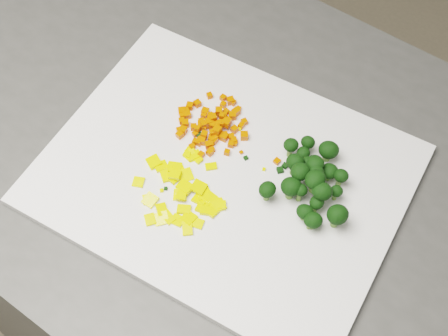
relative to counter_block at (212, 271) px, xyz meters
The scene contains 163 objects.
counter_block is the anchor object (origin of this frame).
cutting_board 0.46m from the counter_block, 34.74° to the right, with size 0.44×0.34×0.01m, color white.
carrot_pile 0.48m from the counter_block, 97.82° to the left, with size 0.10×0.10×0.03m, color #D24402, non-canonical shape.
pepper_pile 0.48m from the counter_block, 77.56° to the right, with size 0.11×0.11×0.02m, color yellow, non-canonical shape.
broccoli_pile 0.51m from the counter_block, ahead, with size 0.12×0.12×0.05m, color black, non-canonical shape.
carrot_cube_0 0.47m from the counter_block, 15.68° to the right, with size 0.01×0.01×0.01m, color #D24402.
carrot_cube_1 0.47m from the counter_block, 108.43° to the left, with size 0.01×0.01×0.01m, color #D24402.
carrot_cube_2 0.47m from the counter_block, 94.39° to the right, with size 0.01×0.01×0.01m, color #D24402.
carrot_cube_3 0.47m from the counter_block, 120.55° to the left, with size 0.01×0.01×0.01m, color #D24402.
carrot_cube_4 0.47m from the counter_block, 75.41° to the left, with size 0.01×0.01×0.01m, color #D24402.
carrot_cube_5 0.47m from the counter_block, 143.24° to the right, with size 0.01×0.01×0.01m, color #D24402.
carrot_cube_6 0.47m from the counter_block, 63.70° to the left, with size 0.01×0.01×0.01m, color #D24402.
carrot_cube_7 0.47m from the counter_block, 96.55° to the left, with size 0.01×0.01×0.01m, color #D24402.
carrot_cube_8 0.47m from the counter_block, 104.70° to the left, with size 0.01×0.01×0.01m, color #D24402.
carrot_cube_9 0.47m from the counter_block, 49.84° to the right, with size 0.01×0.01×0.01m, color #D24402.
carrot_cube_10 0.47m from the counter_block, 103.27° to the left, with size 0.01×0.01×0.01m, color #D24402.
carrot_cube_11 0.47m from the counter_block, ahead, with size 0.01×0.01×0.01m, color #D24402.
carrot_cube_12 0.47m from the counter_block, 11.52° to the left, with size 0.01×0.01×0.01m, color #D24402.
carrot_cube_13 0.47m from the counter_block, 81.96° to the left, with size 0.01×0.01×0.01m, color #D24402.
carrot_cube_14 0.47m from the counter_block, 165.16° to the right, with size 0.01×0.01×0.01m, color #D24402.
carrot_cube_15 0.47m from the counter_block, 98.85° to the left, with size 0.01×0.01×0.01m, color #D24402.
carrot_cube_16 0.47m from the counter_block, 10.90° to the left, with size 0.01×0.01×0.01m, color #D24402.
carrot_cube_17 0.47m from the counter_block, 48.12° to the right, with size 0.01×0.01×0.01m, color #D24402.
carrot_cube_18 0.47m from the counter_block, 120.56° to the left, with size 0.01×0.01×0.01m, color #D24402.
carrot_cube_19 0.47m from the counter_block, 150.63° to the left, with size 0.01×0.01×0.01m, color #D24402.
carrot_cube_20 0.47m from the counter_block, 13.80° to the right, with size 0.01×0.01×0.01m, color #D24402.
carrot_cube_21 0.47m from the counter_block, 143.90° to the left, with size 0.01×0.01×0.01m, color #D24402.
carrot_cube_22 0.47m from the counter_block, 18.98° to the left, with size 0.01×0.01×0.01m, color #D24402.
carrot_cube_23 0.47m from the counter_block, ahead, with size 0.01×0.01×0.01m, color #D24402.
carrot_cube_24 0.47m from the counter_block, 160.56° to the left, with size 0.01×0.01×0.01m, color #D24402.
carrot_cube_25 0.47m from the counter_block, behind, with size 0.01×0.01×0.01m, color #D24402.
carrot_cube_26 0.47m from the counter_block, 110.29° to the left, with size 0.01×0.01×0.01m, color #D24402.
carrot_cube_27 0.47m from the counter_block, 107.68° to the left, with size 0.01×0.01×0.01m, color #D24402.
carrot_cube_28 0.47m from the counter_block, 87.74° to the left, with size 0.01×0.01×0.01m, color #D24402.
carrot_cube_29 0.47m from the counter_block, 29.73° to the left, with size 0.01×0.01×0.01m, color #D24402.
carrot_cube_30 0.47m from the counter_block, 28.62° to the left, with size 0.01×0.01×0.01m, color #D24402.
carrot_cube_31 0.47m from the counter_block, 49.74° to the left, with size 0.01×0.01×0.01m, color #D24402.
carrot_cube_32 0.47m from the counter_block, 43.74° to the left, with size 0.01×0.01×0.01m, color #D24402.
carrot_cube_33 0.47m from the counter_block, 107.00° to the left, with size 0.01×0.01×0.01m, color #D24402.
carrot_cube_34 0.47m from the counter_block, 33.06° to the left, with size 0.01×0.01×0.01m, color #D24402.
carrot_cube_35 0.48m from the counter_block, 99.60° to the left, with size 0.01×0.01×0.01m, color #D24402.
carrot_cube_36 0.47m from the counter_block, 84.61° to the right, with size 0.01×0.01×0.01m, color #D24402.
carrot_cube_37 0.47m from the counter_block, 16.24° to the right, with size 0.01×0.01×0.01m, color #D24402.
carrot_cube_38 0.47m from the counter_block, 39.88° to the right, with size 0.01×0.01×0.01m, color #D24402.
carrot_cube_39 0.47m from the counter_block, 25.12° to the left, with size 0.01×0.01×0.01m, color #D24402.
carrot_cube_40 0.47m from the counter_block, 39.15° to the right, with size 0.01×0.01×0.01m, color #D24402.
carrot_cube_41 0.47m from the counter_block, 130.29° to the left, with size 0.01×0.01×0.01m, color #D24402.
carrot_cube_42 0.47m from the counter_block, 78.73° to the left, with size 0.01×0.01×0.01m, color #D24402.
carrot_cube_43 0.47m from the counter_block, 78.18° to the left, with size 0.01×0.01×0.01m, color #D24402.
carrot_cube_44 0.47m from the counter_block, 143.87° to the left, with size 0.01×0.01×0.01m, color #D24402.
carrot_cube_45 0.47m from the counter_block, 29.69° to the left, with size 0.01×0.01×0.01m, color #D24402.
carrot_cube_46 0.47m from the counter_block, ahead, with size 0.01×0.01×0.01m, color #D24402.
carrot_cube_47 0.47m from the counter_block, 142.47° to the left, with size 0.01×0.01×0.01m, color #D24402.
carrot_cube_48 0.47m from the counter_block, 11.32° to the left, with size 0.01×0.01×0.01m, color #D24402.
carrot_cube_49 0.47m from the counter_block, 79.22° to the left, with size 0.01×0.01×0.01m, color #D24402.
carrot_cube_50 0.47m from the counter_block, 84.53° to the right, with size 0.01×0.01×0.01m, color #D24402.
carrot_cube_51 0.47m from the counter_block, 77.48° to the left, with size 0.01×0.01×0.01m, color #D24402.
carrot_cube_52 0.48m from the counter_block, 61.84° to the left, with size 0.01×0.01×0.01m, color #D24402.
carrot_cube_53 0.47m from the counter_block, 89.07° to the left, with size 0.01×0.01×0.01m, color #D24402.
carrot_cube_54 0.47m from the counter_block, 150.27° to the left, with size 0.01×0.01×0.01m, color #D24402.
carrot_cube_55 0.47m from the counter_block, 74.33° to the left, with size 0.01×0.01×0.01m, color #D24402.
carrot_cube_56 0.47m from the counter_block, 127.18° to the left, with size 0.01×0.01×0.01m, color #D24402.
carrot_cube_57 0.47m from the counter_block, behind, with size 0.01×0.01×0.01m, color #D24402.
carrot_cube_58 0.47m from the counter_block, 92.86° to the left, with size 0.01×0.01×0.01m, color #D24402.
carrot_cube_59 0.47m from the counter_block, 73.35° to the left, with size 0.01×0.01×0.01m, color #D24402.
carrot_cube_60 0.47m from the counter_block, 138.25° to the left, with size 0.01×0.01×0.01m, color #D24402.
carrot_cube_61 0.47m from the counter_block, 94.98° to the left, with size 0.01×0.01×0.01m, color #D24402.
carrot_cube_62 0.47m from the counter_block, 75.10° to the left, with size 0.01×0.01×0.01m, color #D24402.
carrot_cube_63 0.47m from the counter_block, 154.27° to the right, with size 0.01×0.01×0.01m, color #D24402.
carrot_cube_64 0.47m from the counter_block, 81.33° to the left, with size 0.01×0.01×0.01m, color #D24402.
carrot_cube_65 0.47m from the counter_block, behind, with size 0.01×0.01×0.01m, color #D24402.
carrot_cube_66 0.47m from the counter_block, behind, with size 0.01×0.01×0.01m, color #D24402.
carrot_cube_67 0.47m from the counter_block, 164.34° to the left, with size 0.01×0.01×0.01m, color #D24402.
carrot_cube_68 0.47m from the counter_block, 25.11° to the left, with size 0.01×0.01×0.01m, color #D24402.
carrot_cube_69 0.47m from the counter_block, 146.28° to the right, with size 0.01×0.01×0.01m, color #D24402.
carrot_cube_70 0.47m from the counter_block, 99.78° to the right, with size 0.01×0.01×0.01m, color #D24402.
carrot_cube_71 0.47m from the counter_block, 67.97° to the right, with size 0.01×0.01×0.01m, color #D24402.
carrot_cube_72 0.47m from the counter_block, 68.55° to the left, with size 0.01×0.01×0.01m, color #D24402.
carrot_cube_73 0.47m from the counter_block, 155.91° to the right, with size 0.01×0.01×0.01m, color #D24402.
carrot_cube_74 0.48m from the counter_block, 56.24° to the left, with size 0.01×0.01×0.01m, color #D24402.
carrot_cube_75 0.47m from the counter_block, 166.43° to the left, with size 0.01×0.01×0.01m, color #D24402.
carrot_cube_76 0.47m from the counter_block, 16.52° to the left, with size 0.01×0.01×0.01m, color #D24402.
carrot_cube_77 0.47m from the counter_block, 106.26° to the right, with size 0.01×0.01×0.01m, color #D24402.
carrot_cube_78 0.47m from the counter_block, 54.30° to the left, with size 0.01×0.01×0.01m, color #D24402.
pepper_chunk_0 0.47m from the counter_block, 114.28° to the right, with size 0.02×0.02×0.00m, color yellow.
pepper_chunk_1 0.47m from the counter_block, 95.41° to the right, with size 0.02×0.01×0.00m, color yellow.
pepper_chunk_2 0.48m from the counter_block, 48.31° to the right, with size 0.02×0.01×0.00m, color yellow.
pepper_chunk_3 0.48m from the counter_block, 82.23° to the right, with size 0.02×0.01×0.00m, color yellow.
pepper_chunk_4 0.48m from the counter_block, 71.63° to the right, with size 0.01×0.02×0.00m, color yellow.
pepper_chunk_5 0.48m from the counter_block, 69.94° to the right, with size 0.01×0.02×0.00m, color yellow.
pepper_chunk_6 0.48m from the counter_block, 84.78° to the right, with size 0.01×0.01×0.00m, color yellow.
pepper_chunk_7 0.47m from the counter_block, 79.02° to the right, with size 0.02×0.02×0.00m, color yellow.
pepper_chunk_8 0.48m from the counter_block, 93.11° to the right, with size 0.01×0.01×0.00m, color yellow.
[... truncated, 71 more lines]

